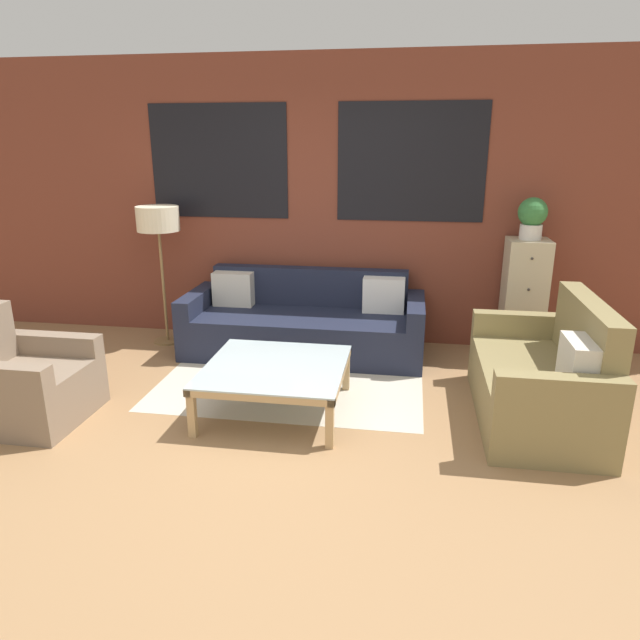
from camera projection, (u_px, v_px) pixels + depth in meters
name	position (u px, v px, depth m)	size (l,w,h in m)	color
ground_plane	(253.00, 452.00, 3.82)	(16.00, 16.00, 0.00)	#9E754C
wall_back_brick	(313.00, 203.00, 5.70)	(8.40, 0.09, 2.80)	brown
rug	(292.00, 380.00, 4.96)	(2.24, 1.58, 0.00)	beige
couch_dark	(304.00, 325.00, 5.57)	(2.29, 0.88, 0.78)	#1E2338
settee_vintage	(543.00, 380.00, 4.18)	(0.80, 1.50, 0.92)	olive
armchair_corner	(25.00, 384.00, 4.21)	(0.80, 0.79, 0.84)	#84705B
coffee_table	(275.00, 371.00, 4.31)	(1.05, 1.05, 0.38)	silver
floor_lamp	(158.00, 225.00, 5.57)	(0.41, 0.41, 1.39)	olive
drawer_cabinet	(523.00, 299.00, 5.38)	(0.38, 0.40, 1.13)	#C6B793
potted_plant	(532.00, 217.00, 5.15)	(0.26, 0.26, 0.38)	silver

